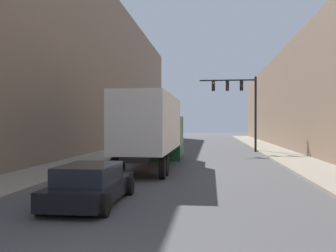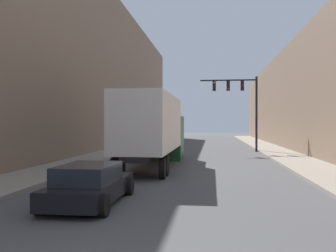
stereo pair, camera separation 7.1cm
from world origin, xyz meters
name	(u,v)px [view 1 (the left image)]	position (x,y,z in m)	size (l,w,h in m)	color
sidewalk_right	(275,151)	(6.99, 30.00, 0.07)	(2.98, 80.00, 0.15)	gray
sidewalk_left	(121,150)	(-6.99, 30.00, 0.07)	(2.98, 80.00, 0.15)	gray
building_right	(328,95)	(11.48, 30.00, 5.05)	(6.00, 80.00, 10.10)	#846B56
building_left	(74,67)	(-11.48, 30.00, 7.92)	(6.00, 80.00, 15.84)	#846B56
semi_truck	(154,128)	(-2.00, 17.85, 2.26)	(2.56, 12.15, 4.08)	silver
sedan_car	(91,185)	(-2.46, 7.49, 0.61)	(2.04, 4.50, 1.27)	black
traffic_signal_gantry	(241,99)	(4.06, 30.47, 4.79)	(5.16, 0.35, 6.80)	black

